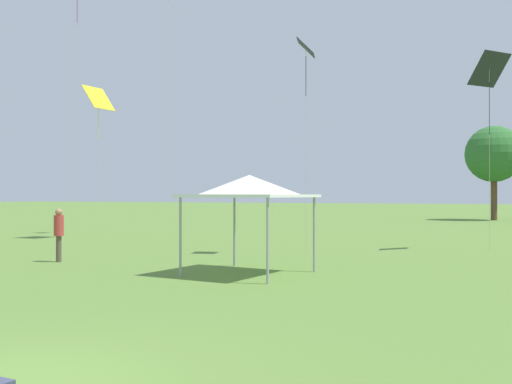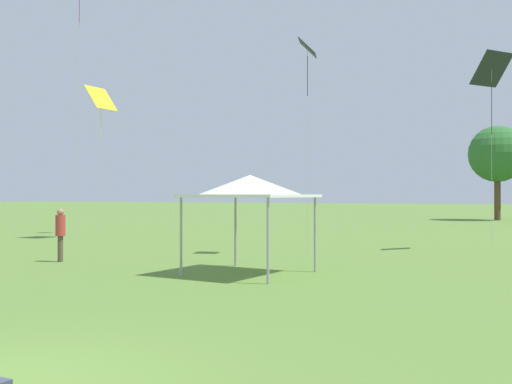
% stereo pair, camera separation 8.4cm
% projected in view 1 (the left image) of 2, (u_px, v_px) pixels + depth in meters
% --- Properties ---
extents(person_standing_1, '(0.44, 0.44, 1.75)m').
position_uv_depth(person_standing_1, '(59.00, 230.00, 19.64)').
color(person_standing_1, brown).
rests_on(person_standing_1, ground).
extents(canopy_tent, '(3.29, 3.29, 2.76)m').
position_uv_depth(canopy_tent, '(249.00, 187.00, 16.62)').
color(canopy_tent, white).
rests_on(canopy_tent, ground).
extents(kite_1, '(1.62, 1.74, 7.76)m').
position_uv_depth(kite_1, '(489.00, 72.00, 23.55)').
color(kite_1, '#1E2328').
rests_on(kite_1, ground).
extents(kite_3, '(0.84, 1.00, 7.89)m').
position_uv_depth(kite_3, '(306.00, 55.00, 21.83)').
color(kite_3, '#1E2328').
rests_on(kite_3, ground).
extents(kite_4, '(1.00, 1.55, 7.69)m').
position_uv_depth(kite_4, '(99.00, 100.00, 30.11)').
color(kite_4, yellow).
rests_on(kite_4, ground).
extents(distant_tree_0, '(4.91, 4.91, 8.24)m').
position_uv_depth(distant_tree_0, '(494.00, 154.00, 52.09)').
color(distant_tree_0, brown).
rests_on(distant_tree_0, ground).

